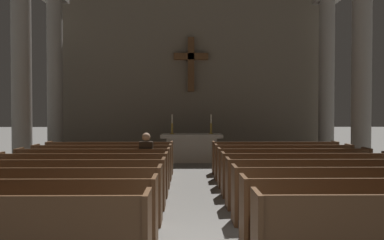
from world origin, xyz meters
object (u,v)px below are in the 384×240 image
at_px(column_right_third, 362,74).
at_px(column_left_third, 21,73).
at_px(pew_right_row_8, 274,157).
at_px(altar, 192,147).
at_px(pew_left_row_3, 49,195).
at_px(pew_right_row_3, 344,194).
at_px(pew_left_row_5, 83,175).
at_px(candlestick_right, 211,128).
at_px(column_left_fourth, 55,81).
at_px(pew_right_row_6, 293,167).
at_px(pew_left_row_6, 94,168).
at_px(pew_right_row_5, 306,174).
at_px(pew_left_row_7, 103,162).
at_px(lone_worshipper, 147,159).
at_px(pew_right_row_7, 283,162).
at_px(pew_left_row_8, 110,158).
at_px(column_right_fourth, 326,81).
at_px(candlestick_left, 172,128).
at_px(pew_left_row_4, 68,184).
at_px(pew_left_row_2, 23,211).
at_px(pew_right_row_4, 322,183).
at_px(pew_right_row_2, 373,210).

bearing_deg(column_right_third, column_left_third, 180.00).
distance_m(pew_right_row_8, altar, 3.55).
distance_m(pew_left_row_3, pew_right_row_3, 4.79).
xyz_separation_m(pew_left_row_5, candlestick_right, (3.10, 5.64, 0.76)).
bearing_deg(pew_right_row_3, column_left_fourth, 132.03).
bearing_deg(column_left_fourth, pew_right_row_6, -35.27).
bearing_deg(pew_left_row_3, column_right_third, 35.66).
relative_size(pew_left_row_6, pew_right_row_5, 1.00).
relative_size(pew_left_row_7, lone_worshipper, 2.75).
distance_m(pew_right_row_7, altar, 4.35).
relative_size(pew_left_row_6, pew_right_row_8, 1.00).
xyz_separation_m(pew_left_row_8, pew_right_row_8, (4.79, 0.00, 0.00)).
distance_m(pew_right_row_3, altar, 8.01).
height_order(column_right_fourth, candlestick_right, column_right_fourth).
distance_m(column_left_fourth, candlestick_left, 4.77).
xyz_separation_m(pew_left_row_4, column_left_third, (-2.70, 4.37, 2.48)).
height_order(pew_left_row_7, column_right_fourth, column_right_fourth).
relative_size(pew_left_row_4, pew_left_row_6, 1.00).
xyz_separation_m(pew_left_row_6, pew_right_row_3, (4.79, -3.01, 0.00)).
bearing_deg(pew_left_row_5, column_left_third, 128.72).
height_order(column_left_third, column_left_fourth, same).
height_order(pew_left_row_4, candlestick_left, candlestick_left).
height_order(pew_right_row_7, altar, altar).
bearing_deg(column_left_third, pew_right_row_5, -24.19).
xyz_separation_m(pew_right_row_8, lone_worshipper, (-3.53, -1.97, 0.22)).
bearing_deg(pew_right_row_5, pew_left_row_6, 168.16).
bearing_deg(pew_right_row_6, column_left_fourth, 144.73).
bearing_deg(altar, column_right_third, -24.02).
distance_m(pew_left_row_7, pew_right_row_8, 4.90).
distance_m(pew_right_row_8, candlestick_left, 4.13).
height_order(pew_left_row_6, column_left_fourth, column_left_fourth).
xyz_separation_m(pew_left_row_7, column_right_fourth, (7.49, 4.30, 2.48)).
bearing_deg(pew_left_row_6, candlestick_left, 69.89).
xyz_separation_m(pew_left_row_6, pew_left_row_8, (0.00, 2.01, 0.00)).
height_order(pew_left_row_2, pew_right_row_6, same).
height_order(pew_left_row_4, pew_left_row_5, same).
xyz_separation_m(column_left_third, candlestick_left, (4.40, 2.27, -1.72)).
distance_m(pew_left_row_5, altar, 6.13).
bearing_deg(pew_right_row_4, column_right_fourth, 69.73).
bearing_deg(candlestick_right, pew_left_row_2, -109.69).
bearing_deg(altar, pew_left_row_6, -117.35).
relative_size(column_left_fourth, column_right_fourth, 1.00).
xyz_separation_m(pew_right_row_4, lone_worshipper, (-3.53, 2.05, 0.22)).
xyz_separation_m(pew_right_row_3, pew_right_row_4, (0.00, 1.00, 0.00)).
bearing_deg(pew_right_row_8, pew_left_row_5, -147.84).
height_order(pew_left_row_3, pew_right_row_3, same).
xyz_separation_m(pew_left_row_2, pew_left_row_4, (0.00, 2.01, 0.00)).
relative_size(pew_right_row_2, candlestick_right, 5.17).
xyz_separation_m(column_left_third, lone_worshipper, (3.96, -2.32, -2.27)).
bearing_deg(pew_left_row_4, pew_right_row_4, 0.00).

